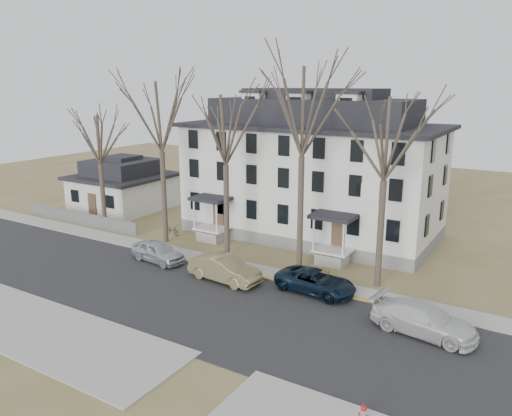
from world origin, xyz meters
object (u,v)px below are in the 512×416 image
Objects in this scene: small_house at (123,187)px; tree_far_left at (160,112)px; tree_mid_right at (387,133)px; car_silver at (158,252)px; car_white at (424,320)px; bicycle_left at (172,230)px; car_navy at (316,282)px; tree_center at (303,105)px; car_tan at (225,269)px; fire_hydrant at (363,415)px; tree_bungalow at (98,136)px; boarding_house at (312,171)px; tree_mid_left at (225,125)px.

small_house is 0.63× the size of tree_far_left.
tree_mid_right is 2.94× the size of car_silver.
tree_far_left is at bearing 84.43° from car_white.
small_house is 30.08m from tree_mid_right.
car_navy is at bearing -100.30° from bicycle_left.
small_house reaches higher than car_silver.
car_tan is at bearing -125.88° from tree_center.
car_silver reaches higher than car_navy.
small_house is 1.74× the size of car_navy.
tree_center reaches higher than fire_hydrant.
tree_bungalow reaches higher than car_tan.
tree_far_left reaches higher than boarding_house.
tree_center is 1.36× the size of tree_bungalow.
tree_far_left reaches higher than car_navy.
tree_center is (12.00, 0.00, 0.74)m from tree_far_left.
tree_center is at bearing -69.80° from boarding_house.
car_white is 3.39× the size of bicycle_left.
tree_far_left reaches higher than small_house.
fire_hydrant is at bearing -25.10° from tree_bungalow.
tree_far_left is 3.16× the size of car_silver.
fire_hydrant is at bearing -174.22° from car_white.
tree_mid_left is 1.00× the size of tree_mid_right.
boarding_house is 3.89× the size of car_white.
bicycle_left is at bearing 81.01° from car_white.
boarding_house is 13.12m from tree_far_left.
tree_far_left is at bearing -29.39° from small_house.
tree_mid_right is at bearing 105.84° from fire_hydrant.
tree_center reaches higher than tree_far_left.
car_tan is at bearing -28.12° from small_house.
boarding_house is at bearing 3.95° from car_tan.
tree_bungalow is 2.02× the size of car_white.
tree_far_left reaches higher than fire_hydrant.
car_silver is (-6.29, -12.07, -4.64)m from boarding_house.
small_house is 37.70m from fire_hydrant.
tree_center is 19.23m from tree_bungalow.
bicycle_left is at bearing 14.16° from tree_bungalow.
small_house is at bearing 78.43° from car_white.
tree_mid_left is at bearing 0.00° from tree_far_left.
tree_mid_left is at bearing 139.05° from fire_hydrant.
tree_mid_right reaches higher than car_white.
car_white is at bearing -87.55° from car_tan.
small_house is 5.52× the size of bicycle_left.
small_house is 19.53m from tree_mid_left.
car_silver is at bearing -21.98° from tree_bungalow.
car_white is at bearing -86.01° from car_silver.
small_house is 0.81× the size of tree_bungalow.
car_tan is (15.82, -4.40, -7.30)m from tree_bungalow.
tree_mid_left is at bearing 75.65° from car_navy.
car_white is (21.48, -4.91, -9.57)m from tree_far_left.
bicycle_left is (-12.73, 1.58, -10.67)m from tree_center.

